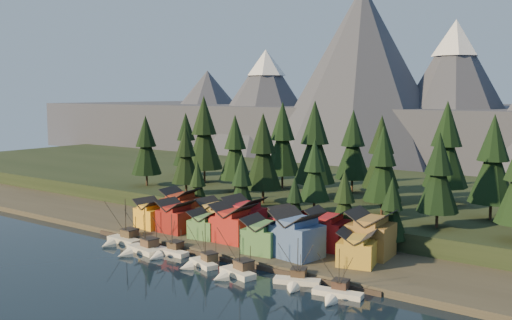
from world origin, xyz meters
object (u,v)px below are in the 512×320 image
Objects in this scene: boat_4 at (234,265)px; house_back_0 at (180,205)px; boat_2 at (167,247)px; house_front_1 at (176,215)px; boat_0 at (121,234)px; boat_6 at (336,289)px; boat_5 at (296,276)px; boat_3 at (200,257)px; house_back_1 at (214,213)px; house_front_0 at (152,213)px; boat_1 at (139,244)px.

house_back_0 is at bearing 162.07° from boat_4.
boat_2 is at bearing -172.88° from boat_4.
boat_0 is at bearing -117.48° from house_front_1.
boat_6 is 1.06× the size of house_back_0.
house_back_0 is (-51.91, 21.94, 4.64)m from boat_5.
boat_3 is at bearing -2.71° from boat_0.
boat_0 reaches higher than house_back_1.
boat_0 is at bearing -164.86° from boat_3.
boat_6 is at bearing 18.72° from boat_4.
house_front_0 is at bearing 100.48° from boat_0.
boat_1 is 1.40× the size of house_front_0.
boat_1 is at bearing -94.32° from house_back_1.
boat_4 is 1.42× the size of house_back_1.
boat_1 reaches higher than boat_6.
boat_2 is 1.23× the size of house_front_0.
boat_1 is 23.85m from house_back_1.
boat_5 is 0.96× the size of boat_6.
boat_5 is 9.66m from boat_6.
house_back_1 is (-25.44, 23.73, 3.46)m from boat_4.
house_front_1 is at bearing -128.88° from house_back_1.
boat_6 is at bearing 20.94° from boat_3.
house_front_1 is at bearing 167.83° from boat_4.
boat_5 is (13.06, 3.03, -0.55)m from boat_4.
boat_2 is at bearing 168.40° from boat_6.
boat_5 is 47.27m from house_front_1.
boat_6 is at bearing 10.74° from boat_1.
boat_1 is 1.20× the size of house_back_0.
boat_5 is 43.90m from house_back_1.
boat_5 is at bearing -25.06° from house_back_1.
boat_3 is at bearing -49.10° from house_back_0.
boat_0 is 14.87m from house_front_1.
boat_5 is (51.83, -0.45, -0.62)m from boat_0.
boat_5 is (23.32, 1.99, -0.24)m from boat_3.
boat_1 is (10.24, -3.13, -0.15)m from boat_0.
house_back_0 is (-10.31, 24.62, 4.17)m from boat_1.
boat_0 is 1.50× the size of house_back_1.
house_front_0 is at bearing 173.40° from boat_4.
boat_4 is 1.16× the size of boat_5.
boat_5 is at bearing -32.08° from house_back_0.
boat_1 reaches higher than boat_4.
boat_6 is at bearing -30.04° from house_back_0.
boat_2 is at bearing -28.03° from house_front_0.
boat_4 is at bearing 174.15° from boat_6.
house_back_0 is at bearing 177.95° from house_back_1.
house_front_0 is (-18.48, 12.92, 3.61)m from boat_2.
house_back_1 is (-3.35, 20.75, 3.92)m from boat_2.
house_front_1 is (-21.86, 15.31, 3.77)m from boat_3.
boat_3 is 1.26× the size of house_front_1.
house_front_0 is 1.03× the size of house_back_1.
boat_1 is 19.94m from house_front_0.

